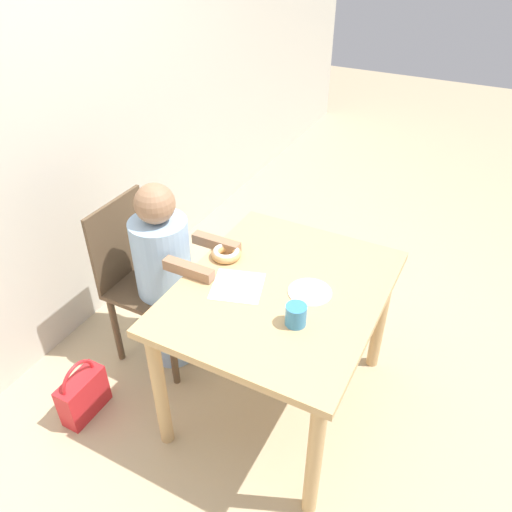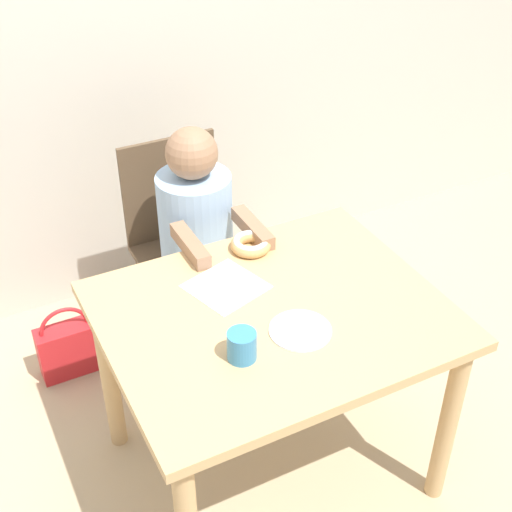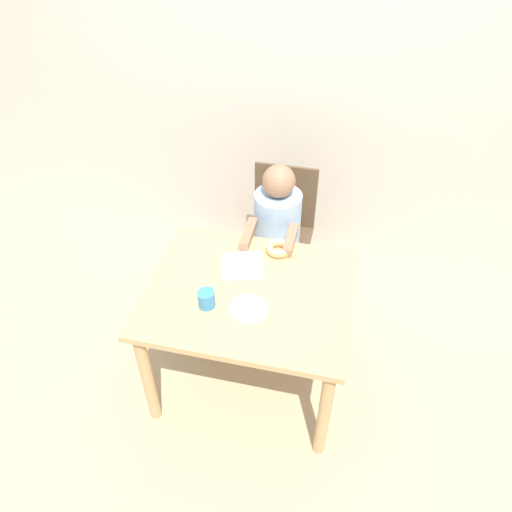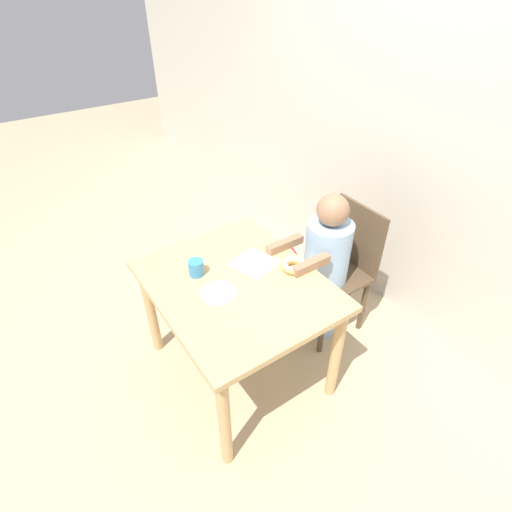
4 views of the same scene
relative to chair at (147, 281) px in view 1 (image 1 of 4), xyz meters
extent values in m
plane|color=tan|center=(-0.02, -0.75, -0.46)|extent=(12.00, 12.00, 0.00)
cube|color=beige|center=(-0.02, 0.52, 0.79)|extent=(8.00, 0.05, 2.50)
cube|color=tan|center=(-0.02, -0.75, 0.23)|extent=(1.01, 0.82, 0.03)
cylinder|color=tan|center=(-0.46, -1.11, -0.12)|extent=(0.06, 0.06, 0.67)
cylinder|color=tan|center=(0.43, -1.11, -0.12)|extent=(0.06, 0.06, 0.67)
cylinder|color=tan|center=(-0.46, -0.40, -0.12)|extent=(0.06, 0.06, 0.67)
cylinder|color=tan|center=(0.43, -0.40, -0.12)|extent=(0.06, 0.06, 0.67)
cube|color=brown|center=(0.00, -0.07, -0.02)|extent=(0.39, 0.43, 0.03)
cube|color=brown|center=(0.00, 0.14, 0.21)|extent=(0.39, 0.02, 0.43)
cylinder|color=brown|center=(-0.16, -0.25, -0.25)|extent=(0.04, 0.04, 0.43)
cylinder|color=brown|center=(0.16, -0.25, -0.25)|extent=(0.04, 0.04, 0.43)
cylinder|color=brown|center=(-0.16, 0.11, -0.25)|extent=(0.04, 0.04, 0.43)
cylinder|color=brown|center=(0.16, 0.11, -0.25)|extent=(0.04, 0.04, 0.43)
cylinder|color=#99BCE0|center=(0.00, -0.12, -0.23)|extent=(0.23, 0.23, 0.45)
cylinder|color=#99BCE0|center=(0.00, -0.12, 0.19)|extent=(0.27, 0.27, 0.39)
sphere|color=#997051|center=(0.00, -0.12, 0.48)|extent=(0.19, 0.19, 0.19)
cube|color=#997051|center=(-0.12, -0.36, 0.27)|extent=(0.05, 0.24, 0.05)
cube|color=#997051|center=(0.12, -0.36, 0.27)|extent=(0.05, 0.24, 0.05)
torus|color=tan|center=(0.07, -0.44, 0.27)|extent=(0.14, 0.14, 0.04)
torus|color=white|center=(0.07, -0.44, 0.28)|extent=(0.12, 0.12, 0.02)
cube|color=white|center=(-0.09, -0.58, 0.25)|extent=(0.26, 0.26, 0.00)
cube|color=red|center=(-0.51, 0.03, -0.35)|extent=(0.24, 0.10, 0.23)
torus|color=red|center=(-0.51, 0.03, -0.23)|extent=(0.20, 0.02, 0.20)
cylinder|color=teal|center=(-0.19, -0.89, 0.29)|extent=(0.08, 0.08, 0.09)
cylinder|color=white|center=(0.01, -0.87, 0.25)|extent=(0.18, 0.18, 0.01)
camera|label=1|loc=(-1.51, -1.41, 1.57)|focal=35.00mm
camera|label=2|loc=(-0.81, -2.19, 1.61)|focal=50.00mm
camera|label=3|loc=(0.40, -2.41, 1.98)|focal=35.00mm
camera|label=4|loc=(1.35, -1.56, 1.60)|focal=28.00mm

